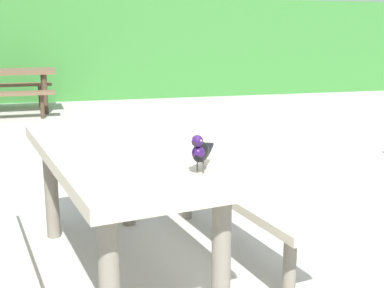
{
  "coord_description": "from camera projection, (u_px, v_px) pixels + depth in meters",
  "views": [
    {
      "loc": [
        -0.52,
        -2.56,
        1.36
      ],
      "look_at": [
        0.1,
        -0.3,
        0.84
      ],
      "focal_mm": 47.31,
      "sensor_mm": 36.0,
      "label": 1
    }
  ],
  "objects": [
    {
      "name": "ground_plane",
      "position": [
        161.0,
        280.0,
        2.84
      ],
      "size": [
        60.0,
        60.0,
        0.0
      ],
      "primitive_type": "plane",
      "color": "#B7B5AD"
    },
    {
      "name": "hedge_wall",
      "position": [
        77.0,
        48.0,
        10.84
      ],
      "size": [
        28.0,
        2.01,
        2.02
      ],
      "primitive_type": "cube",
      "color": "#387A33",
      "rests_on": "ground"
    },
    {
      "name": "picnic_table_foreground",
      "position": [
        120.0,
        180.0,
        2.8
      ],
      "size": [
        1.94,
        1.97,
        0.74
      ],
      "color": "#B2A893",
      "rests_on": "ground"
    },
    {
      "name": "bird_grackle",
      "position": [
        200.0,
        151.0,
        2.25
      ],
      "size": [
        0.17,
        0.26,
        0.18
      ],
      "color": "black",
      "rests_on": "picnic_table_foreground"
    },
    {
      "name": "picnic_table_mid_left",
      "position": [
        0.0,
        81.0,
        8.44
      ],
      "size": [
        1.83,
        1.75,
        0.74
      ],
      "color": "brown",
      "rests_on": "ground"
    }
  ]
}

